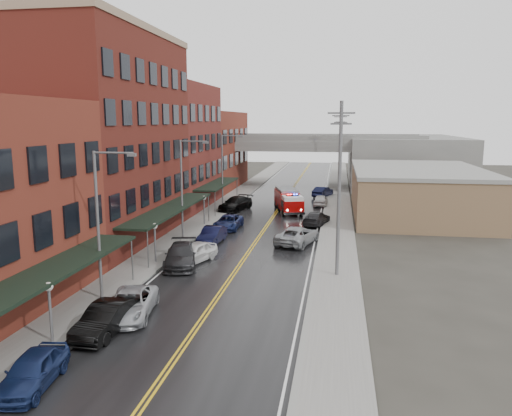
{
  "coord_description": "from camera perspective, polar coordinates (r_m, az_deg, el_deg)",
  "views": [
    {
      "loc": [
        7.11,
        -18.84,
        10.74
      ],
      "look_at": [
        -0.06,
        24.41,
        3.0
      ],
      "focal_mm": 35.0,
      "sensor_mm": 36.0,
      "label": 1
    }
  ],
  "objects": [
    {
      "name": "parked_car_left_7",
      "position": [
        60.06,
        -2.35,
        0.5
      ],
      "size": [
        3.91,
        6.11,
        1.65
      ],
      "primitive_type": "imported",
      "rotation": [
        0.0,
        0.0,
        -0.3
      ],
      "color": "black",
      "rests_on": "ground"
    },
    {
      "name": "brick_building_c",
      "position": [
        62.84,
        -9.62,
        6.92
      ],
      "size": [
        9.0,
        15.0,
        15.0
      ],
      "primitive_type": "cube",
      "color": "maroon",
      "rests_on": "ground"
    },
    {
      "name": "sidewalk_left",
      "position": [
        52.03,
        -6.88,
        -1.89
      ],
      "size": [
        3.0,
        160.0,
        0.15
      ],
      "primitive_type": "cube",
      "color": "slate",
      "rests_on": "ground"
    },
    {
      "name": "curb_left",
      "position": [
        51.6,
        -5.11,
        -1.96
      ],
      "size": [
        0.3,
        160.0,
        0.15
      ],
      "primitive_type": "cube",
      "color": "gray",
      "rests_on": "ground"
    },
    {
      "name": "road",
      "position": [
        50.51,
        1.11,
        -2.26
      ],
      "size": [
        11.0,
        160.0,
        0.02
      ],
      "primitive_type": "cube",
      "color": "black",
      "rests_on": "ground"
    },
    {
      "name": "brick_building_far",
      "position": [
        79.65,
        -5.48,
        6.55
      ],
      "size": [
        9.0,
        20.0,
        12.0
      ],
      "primitive_type": "cube",
      "color": "maroon",
      "rests_on": "ground"
    },
    {
      "name": "right_far_block",
      "position": [
        89.76,
        16.43,
        5.3
      ],
      "size": [
        18.0,
        30.0,
        8.0
      ],
      "primitive_type": "cube",
      "color": "slate",
      "rests_on": "ground"
    },
    {
      "name": "awning_1",
      "position": [
        44.99,
        -9.67,
        -0.05
      ],
      "size": [
        2.6,
        18.0,
        3.09
      ],
      "color": "black",
      "rests_on": "ground"
    },
    {
      "name": "utility_pole_0",
      "position": [
        34.13,
        9.49,
        2.41
      ],
      "size": [
        1.8,
        0.24,
        12.0
      ],
      "color": "#59595B",
      "rests_on": "ground"
    },
    {
      "name": "street_lamp_0",
      "position": [
        30.63,
        -17.26,
        -0.89
      ],
      "size": [
        2.64,
        0.22,
        9.0
      ],
      "color": "#59595B",
      "rests_on": "ground"
    },
    {
      "name": "fire_truck",
      "position": [
        59.03,
        3.73,
        0.92
      ],
      "size": [
        4.42,
        7.59,
        2.64
      ],
      "rotation": [
        0.0,
        0.0,
        0.28
      ],
      "color": "#8F0706",
      "rests_on": "ground"
    },
    {
      "name": "tan_building",
      "position": [
        60.08,
        17.84,
        1.64
      ],
      "size": [
        14.0,
        22.0,
        5.0
      ],
      "primitive_type": "cube",
      "color": "#815E45",
      "rests_on": "ground"
    },
    {
      "name": "parked_car_right_2",
      "position": [
        63.78,
        7.4,
        0.88
      ],
      "size": [
        1.8,
        4.23,
        1.42
      ],
      "primitive_type": "imported",
      "rotation": [
        0.0,
        0.0,
        3.11
      ],
      "color": "silver",
      "rests_on": "ground"
    },
    {
      "name": "parked_car_left_3",
      "position": [
        37.7,
        -8.56,
        -5.37
      ],
      "size": [
        3.46,
        5.97,
        1.63
      ],
      "primitive_type": "imported",
      "rotation": [
        0.0,
        0.0,
        0.22
      ],
      "color": "#232325",
      "rests_on": "ground"
    },
    {
      "name": "parked_car_left_6",
      "position": [
        49.85,
        -3.19,
        -1.63
      ],
      "size": [
        2.39,
        5.04,
        1.39
      ],
      "primitive_type": "imported",
      "rotation": [
        0.0,
        0.0,
        -0.02
      ],
      "color": "#131D49",
      "rests_on": "ground"
    },
    {
      "name": "awning_2",
      "position": [
        61.6,
        -4.37,
        2.75
      ],
      "size": [
        2.6,
        13.0,
        3.09
      ],
      "color": "black",
      "rests_on": "ground"
    },
    {
      "name": "parked_car_left_1",
      "position": [
        27.05,
        -16.8,
        -12.05
      ],
      "size": [
        1.85,
        4.78,
        1.55
      ],
      "primitive_type": "imported",
      "rotation": [
        0.0,
        0.0,
        -0.05
      ],
      "color": "black",
      "rests_on": "ground"
    },
    {
      "name": "street_lamp_1",
      "position": [
        45.31,
        -8.21,
        2.87
      ],
      "size": [
        2.64,
        0.22,
        9.0
      ],
      "color": "#59595B",
      "rests_on": "ground"
    },
    {
      "name": "parked_car_left_2",
      "position": [
        28.91,
        -14.2,
        -10.58
      ],
      "size": [
        3.23,
        5.53,
        1.45
      ],
      "primitive_type": "imported",
      "rotation": [
        0.0,
        0.0,
        0.17
      ],
      "color": "#A0A3A8",
      "rests_on": "ground"
    },
    {
      "name": "ground",
      "position": [
        22.82,
        -10.45,
        -18.24
      ],
      "size": [
        220.0,
        220.0,
        0.0
      ],
      "primitive_type": "plane",
      "color": "#2D2B26",
      "rests_on": "ground"
    },
    {
      "name": "parked_car_left_0",
      "position": [
        23.11,
        -24.2,
        -16.61
      ],
      "size": [
        2.2,
        4.41,
        1.44
      ],
      "primitive_type": "imported",
      "rotation": [
        0.0,
        0.0,
        0.12
      ],
      "color": "#131F48",
      "rests_on": "ground"
    },
    {
      "name": "parked_car_left_5",
      "position": [
        44.18,
        -5.05,
        -3.11
      ],
      "size": [
        1.82,
        4.57,
        1.48
      ],
      "primitive_type": "imported",
      "rotation": [
        0.0,
        0.0,
        -0.06
      ],
      "color": "black",
      "rests_on": "ground"
    },
    {
      "name": "parked_car_left_4",
      "position": [
        38.53,
        -7.09,
        -5.07
      ],
      "size": [
        3.22,
        4.83,
        1.53
      ],
      "primitive_type": "imported",
      "rotation": [
        0.0,
        0.0,
        -0.35
      ],
      "color": "silver",
      "rests_on": "ground"
    },
    {
      "name": "globe_lamp_2",
      "position": [
        51.37,
        -5.96,
        0.51
      ],
      "size": [
        0.44,
        0.44,
        3.12
      ],
      "color": "#59595B",
      "rests_on": "ground"
    },
    {
      "name": "brick_building_b",
      "position": [
        46.59,
        -16.72,
        7.45
      ],
      "size": [
        9.0,
        20.0,
        18.0
      ],
      "primitive_type": "cube",
      "color": "#531616",
      "rests_on": "ground"
    },
    {
      "name": "parked_car_right_1",
      "position": [
        52.12,
        6.92,
        -1.17
      ],
      "size": [
        3.03,
        5.15,
        1.4
      ],
      "primitive_type": "imported",
      "rotation": [
        0.0,
        0.0,
        2.91
      ],
      "color": "black",
      "rests_on": "ground"
    },
    {
      "name": "street_lamp_2",
      "position": [
        60.66,
        -3.65,
        4.74
      ],
      "size": [
        2.64,
        0.22,
        9.0
      ],
      "color": "#59595B",
      "rests_on": "ground"
    },
    {
      "name": "utility_pole_2",
      "position": [
        73.97,
        9.53,
        6.44
      ],
      "size": [
        1.8,
        0.24,
        12.0
      ],
      "color": "#59595B",
      "rests_on": "ground"
    },
    {
      "name": "globe_lamp_0",
      "position": [
        26.23,
        -22.55,
        -9.53
      ],
      "size": [
        0.44,
        0.44,
        3.12
      ],
      "color": "#59595B",
      "rests_on": "ground"
    },
    {
      "name": "curb_right",
      "position": [
        50.01,
        7.53,
        -2.39
      ],
      "size": [
        0.3,
        160.0,
        0.15
      ],
      "primitive_type": "cube",
      "color": "gray",
      "rests_on": "ground"
    },
    {
      "name": "awning_0",
      "position": [
        28.2,
        -22.39,
        -6.72
      ],
      "size": [
        2.6,
        16.0,
        3.09
      ],
      "color": "black",
      "rests_on": "ground"
    },
    {
      "name": "parked_car_right_3",
      "position": [
        71.22,
        7.63,
        1.85
      ],
      "size": [
        2.99,
        4.73,
        1.47
      ],
      "primitive_type": "imported",
      "rotation": [
        0.0,
        0.0,
        2.79
      ],
      "color": "black",
      "rests_on": "ground"
    },
    {
      "name": "overpass",
      "position": [
        81.29,
        4.41,
        6.63
      ],
      "size": [
        40.0,
        10.0,
        7.5
      ],
      "color": "slate",
      "rests_on": "ground"
    },
    {
      "name": "parked_car_right_0",
      "position": [
        43.92,
        4.75,
        -3.13
      ],
      "size": [
        4.04,
        6.11,
        1.56
      ],
      "primitive_type": "imported",
      "rotation": [
        0.0,
        0.0,
        2.86
      ],
      "color": "gray",
      "rests_on": "ground"
    },
    {
      "name": "sidewalk_right",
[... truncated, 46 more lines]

